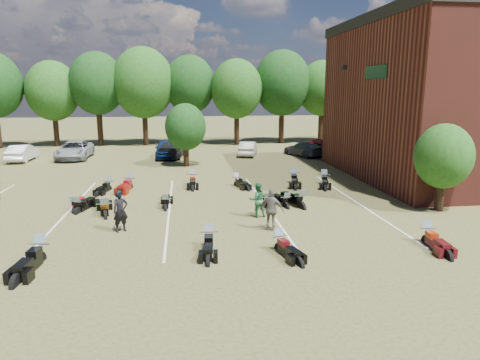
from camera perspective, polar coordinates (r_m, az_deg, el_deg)
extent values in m
plane|color=brown|center=(19.39, -0.71, -5.97)|extent=(160.00, 160.00, 0.00)
imported|color=silver|center=(40.85, -27.02, 3.25)|extent=(1.49, 4.26, 1.40)
imported|color=#919599|center=(40.26, -21.20, 3.74)|extent=(2.62, 5.57, 1.54)
imported|color=black|center=(38.81, -9.06, 4.05)|extent=(2.80, 5.25, 1.45)
imported|color=navy|center=(38.59, -9.83, 4.08)|extent=(1.97, 4.67, 1.58)
imported|color=beige|center=(39.51, 1.09, 4.24)|extent=(2.38, 4.21, 1.31)
imported|color=#610512|center=(40.17, 11.60, 4.26)|extent=(3.26, 5.71, 1.50)
imported|color=#3D3C42|center=(39.59, 8.46, 4.11)|extent=(3.39, 4.79, 1.29)
imported|color=black|center=(18.94, -15.65, -4.02)|extent=(0.78, 0.69, 1.80)
imported|color=#27683A|center=(20.34, 2.34, -2.65)|extent=(0.87, 0.71, 1.68)
imported|color=#5F5C51|center=(18.41, 4.23, -3.99)|extent=(1.16, 0.95, 1.85)
cube|color=black|center=(32.48, 13.68, 14.34)|extent=(0.30, 0.40, 0.30)
cube|color=black|center=(27.90, 17.65, 13.54)|extent=(0.06, 3.00, 0.80)
cylinder|color=black|center=(51.07, -29.35, 6.04)|extent=(0.58, 0.58, 4.08)
cylinder|color=black|center=(49.44, -23.93, 6.40)|extent=(0.58, 0.58, 4.08)
ellipsoid|color=#1E4C19|center=(49.29, -24.36, 11.36)|extent=(6.00, 6.00, 6.90)
cylinder|color=black|center=(48.29, -18.20, 6.72)|extent=(0.57, 0.58, 4.08)
ellipsoid|color=#1E4C19|center=(48.13, -18.54, 11.81)|extent=(6.00, 6.00, 6.90)
cylinder|color=black|center=(47.63, -12.24, 6.98)|extent=(0.57, 0.58, 4.08)
ellipsoid|color=#1E4C19|center=(47.47, -12.47, 12.14)|extent=(6.00, 6.00, 6.90)
cylinder|color=black|center=(47.50, -6.17, 7.16)|extent=(0.58, 0.58, 4.08)
ellipsoid|color=#1E4C19|center=(47.33, -6.29, 12.35)|extent=(6.00, 6.00, 6.90)
cylinder|color=black|center=(47.88, -0.13, 7.27)|extent=(0.57, 0.58, 4.08)
ellipsoid|color=#1E4C19|center=(47.72, -0.13, 12.41)|extent=(6.00, 6.00, 6.90)
cylinder|color=black|center=(48.78, 5.75, 7.30)|extent=(0.57, 0.58, 4.08)
ellipsoid|color=#1E4C19|center=(48.63, 5.86, 12.34)|extent=(6.00, 6.00, 6.90)
cylinder|color=black|center=(50.17, 11.36, 7.25)|extent=(0.57, 0.58, 4.08)
ellipsoid|color=#1E4C19|center=(50.02, 11.57, 12.16)|extent=(6.00, 6.00, 6.90)
cylinder|color=black|center=(52.00, 16.62, 7.15)|extent=(0.58, 0.58, 4.08)
ellipsoid|color=#1E4C19|center=(51.85, 16.91, 11.88)|extent=(6.00, 6.00, 6.90)
cylinder|color=black|center=(54.23, 21.49, 7.00)|extent=(0.58, 0.58, 4.08)
ellipsoid|color=#1E4C19|center=(54.09, 21.84, 11.53)|extent=(6.00, 6.00, 6.90)
cylinder|color=black|center=(23.68, 25.09, -1.66)|extent=(0.24, 0.24, 1.71)
sphere|color=#1E4C19|center=(23.34, 25.50, 2.89)|extent=(2.80, 2.80, 2.80)
cylinder|color=black|center=(34.19, -7.19, 3.43)|extent=(0.24, 0.24, 1.90)
sphere|color=#1E4C19|center=(33.94, -7.28, 7.02)|extent=(3.20, 3.20, 3.20)
cube|color=silver|center=(22.88, -22.04, -4.05)|extent=(0.10, 14.00, 0.01)
cube|color=silver|center=(22.15, -9.40, -3.82)|extent=(0.10, 14.00, 0.01)
cube|color=silver|center=(22.53, 3.43, -3.41)|extent=(0.10, 14.00, 0.01)
cube|color=silver|center=(23.97, 15.26, -2.88)|extent=(0.10, 14.00, 0.01)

